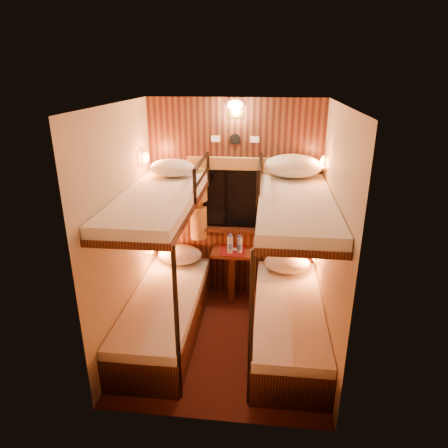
# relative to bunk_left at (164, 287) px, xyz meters

# --- Properties ---
(floor) EXTENTS (2.10, 2.10, 0.00)m
(floor) POSITION_rel_bunk_left_xyz_m (0.65, -0.07, -0.56)
(floor) COLOR #3A0F10
(floor) RESTS_ON ground
(ceiling) EXTENTS (2.10, 2.10, 0.00)m
(ceiling) POSITION_rel_bunk_left_xyz_m (0.65, -0.07, 1.84)
(ceiling) COLOR silver
(ceiling) RESTS_ON wall_back
(wall_back) EXTENTS (2.40, 0.00, 2.40)m
(wall_back) POSITION_rel_bunk_left_xyz_m (0.65, 0.98, 0.64)
(wall_back) COLOR #C6B293
(wall_back) RESTS_ON floor
(wall_front) EXTENTS (2.40, 0.00, 2.40)m
(wall_front) POSITION_rel_bunk_left_xyz_m (0.65, -1.12, 0.64)
(wall_front) COLOR #C6B293
(wall_front) RESTS_ON floor
(wall_left) EXTENTS (0.00, 2.40, 2.40)m
(wall_left) POSITION_rel_bunk_left_xyz_m (-0.35, -0.07, 0.64)
(wall_left) COLOR #C6B293
(wall_left) RESTS_ON floor
(wall_right) EXTENTS (0.00, 2.40, 2.40)m
(wall_right) POSITION_rel_bunk_left_xyz_m (1.65, -0.07, 0.64)
(wall_right) COLOR #C6B293
(wall_right) RESTS_ON floor
(back_panel) EXTENTS (2.00, 0.03, 2.40)m
(back_panel) POSITION_rel_bunk_left_xyz_m (0.65, 0.97, 0.64)
(back_panel) COLOR black
(back_panel) RESTS_ON floor
(bunk_left) EXTENTS (0.72, 1.90, 1.82)m
(bunk_left) POSITION_rel_bunk_left_xyz_m (0.00, 0.00, 0.00)
(bunk_left) COLOR black
(bunk_left) RESTS_ON floor
(bunk_right) EXTENTS (0.72, 1.90, 1.82)m
(bunk_right) POSITION_rel_bunk_left_xyz_m (1.30, 0.00, 0.00)
(bunk_right) COLOR black
(bunk_right) RESTS_ON floor
(window) EXTENTS (1.00, 0.12, 0.79)m
(window) POSITION_rel_bunk_left_xyz_m (0.65, 0.94, 0.62)
(window) COLOR black
(window) RESTS_ON back_panel
(curtains) EXTENTS (1.10, 0.22, 1.00)m
(curtains) POSITION_rel_bunk_left_xyz_m (0.65, 0.90, 0.71)
(curtains) COLOR olive
(curtains) RESTS_ON back_panel
(back_fixtures) EXTENTS (0.54, 0.09, 0.48)m
(back_fixtures) POSITION_rel_bunk_left_xyz_m (0.65, 0.93, 1.69)
(back_fixtures) COLOR black
(back_fixtures) RESTS_ON back_panel
(reading_lamps) EXTENTS (2.00, 0.20, 1.25)m
(reading_lamps) POSITION_rel_bunk_left_xyz_m (0.65, 0.63, 0.68)
(reading_lamps) COLOR orange
(reading_lamps) RESTS_ON wall_left
(table) EXTENTS (0.50, 0.34, 0.66)m
(table) POSITION_rel_bunk_left_xyz_m (0.65, 0.78, -0.14)
(table) COLOR #5E2115
(table) RESTS_ON floor
(bottle_left) EXTENTS (0.07, 0.07, 0.24)m
(bottle_left) POSITION_rel_bunk_left_xyz_m (0.62, 0.72, 0.20)
(bottle_left) COLOR #99BFE5
(bottle_left) RESTS_ON table
(bottle_right) EXTENTS (0.06, 0.06, 0.22)m
(bottle_right) POSITION_rel_bunk_left_xyz_m (0.73, 0.73, 0.19)
(bottle_right) COLOR #99BFE5
(bottle_right) RESTS_ON table
(sachet_a) EXTENTS (0.11, 0.10, 0.01)m
(sachet_a) POSITION_rel_bunk_left_xyz_m (0.69, 0.82, 0.09)
(sachet_a) COLOR silver
(sachet_a) RESTS_ON table
(sachet_b) EXTENTS (0.09, 0.07, 0.01)m
(sachet_b) POSITION_rel_bunk_left_xyz_m (0.71, 0.83, 0.09)
(sachet_b) COLOR silver
(sachet_b) RESTS_ON table
(pillow_lower_left) EXTENTS (0.54, 0.39, 0.21)m
(pillow_lower_left) POSITION_rel_bunk_left_xyz_m (-0.00, 0.78, 0.01)
(pillow_lower_left) COLOR silver
(pillow_lower_left) RESTS_ON bunk_left
(pillow_lower_right) EXTENTS (0.54, 0.38, 0.21)m
(pillow_lower_right) POSITION_rel_bunk_left_xyz_m (1.30, 0.69, 0.00)
(pillow_lower_right) COLOR silver
(pillow_lower_right) RESTS_ON bunk_right
(pillow_upper_left) EXTENTS (0.49, 0.35, 0.19)m
(pillow_upper_left) POSITION_rel_bunk_left_xyz_m (-0.00, 0.61, 1.12)
(pillow_upper_left) COLOR silver
(pillow_upper_left) RESTS_ON bunk_left
(pillow_upper_right) EXTENTS (0.63, 0.45, 0.25)m
(pillow_upper_right) POSITION_rel_bunk_left_xyz_m (1.30, 0.72, 1.15)
(pillow_upper_right) COLOR silver
(pillow_upper_right) RESTS_ON bunk_right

